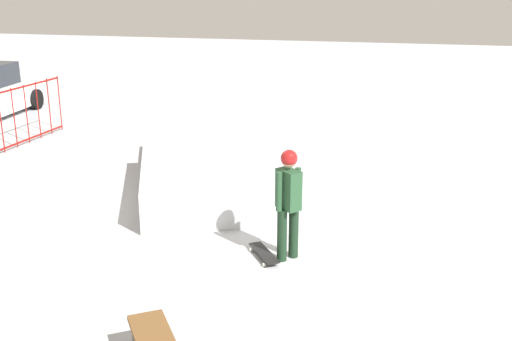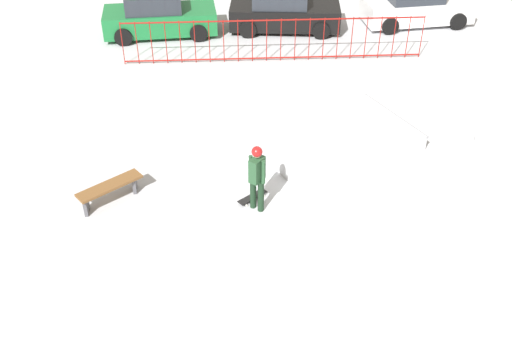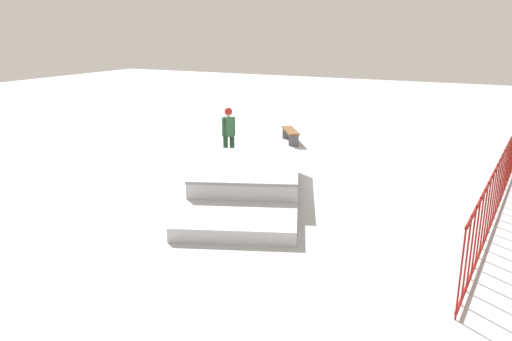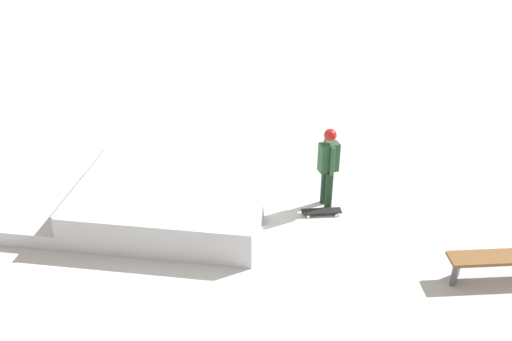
{
  "view_description": "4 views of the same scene",
  "coord_description": "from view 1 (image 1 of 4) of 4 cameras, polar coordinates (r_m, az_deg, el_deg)",
  "views": [
    {
      "loc": [
        -10.1,
        -3.48,
        4.18
      ],
      "look_at": [
        -0.1,
        -1.1,
        0.9
      ],
      "focal_mm": 43.64,
      "sensor_mm": 36.0,
      "label": 1
    },
    {
      "loc": [
        -2.9,
        -12.86,
        8.93
      ],
      "look_at": [
        -1.56,
        -1.81,
        1.0
      ],
      "focal_mm": 42.17,
      "sensor_mm": 36.0,
      "label": 2
    },
    {
      "loc": [
        12.34,
        6.05,
        4.18
      ],
      "look_at": [
        1.02,
        0.34,
        0.6
      ],
      "focal_mm": 35.74,
      "sensor_mm": 36.0,
      "label": 3
    },
    {
      "loc": [
        -5.39,
        7.55,
        6.52
      ],
      "look_at": [
        -0.38,
        -1.11,
        0.9
      ],
      "focal_mm": 41.1,
      "sensor_mm": 36.0,
      "label": 4
    }
  ],
  "objects": [
    {
      "name": "skateboard",
      "position": [
        9.61,
        0.74,
        -7.59
      ],
      "size": [
        0.77,
        0.62,
        0.09
      ],
      "rotation": [
        0.0,
        0.0,
        3.74
      ],
      "color": "black",
      "rests_on": "ground"
    },
    {
      "name": "skate_ramp",
      "position": [
        12.61,
        -4.42,
        -0.2
      ],
      "size": [
        5.98,
        4.42,
        0.74
      ],
      "rotation": [
        0.0,
        0.0,
        0.38
      ],
      "color": "silver",
      "rests_on": "ground"
    },
    {
      "name": "ground_plane",
      "position": [
        11.47,
        -5.27,
        -3.76
      ],
      "size": [
        60.0,
        60.0,
        0.0
      ],
      "primitive_type": "plane",
      "color": "#B7BABF"
    },
    {
      "name": "skater",
      "position": [
        9.24,
        2.99,
        -2.4
      ],
      "size": [
        0.42,
        0.43,
        1.73
      ],
      "rotation": [
        0.0,
        0.0,
        3.98
      ],
      "color": "black",
      "rests_on": "ground"
    }
  ]
}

